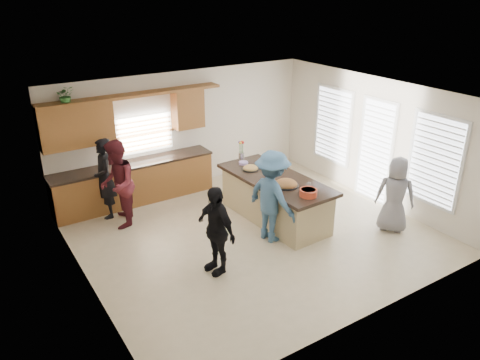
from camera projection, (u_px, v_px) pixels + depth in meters
floor at (253, 234)px, 9.40m from camera, size 6.50×6.50×0.00m
room_shell at (254, 144)px, 8.65m from camera, size 6.52×6.02×2.81m
back_cabinetry at (131, 164)px, 10.43m from camera, size 4.08×0.66×2.46m
right_wall_glazing at (377, 144)px, 10.36m from camera, size 0.06×4.00×2.25m
island at (275, 199)px, 9.82m from camera, size 1.26×2.75×0.95m
platter_front at (286, 184)px, 9.24m from camera, size 0.50×0.50×0.20m
platter_mid at (272, 168)px, 10.03m from camera, size 0.45×0.45×0.18m
platter_back at (251, 168)px, 10.02m from camera, size 0.36×0.36×0.15m
salad_bowl at (308, 192)px, 8.78m from camera, size 0.34×0.34×0.13m
clear_cup at (309, 185)px, 9.14m from camera, size 0.08×0.08×0.10m
plate_stack at (243, 163)px, 10.33m from camera, size 0.20×0.20×0.05m
flower_vase at (241, 150)px, 10.49m from camera, size 0.14×0.14×0.45m
potted_plant at (66, 95)px, 9.26m from camera, size 0.38×0.34×0.38m
woman_left_back at (105, 178)px, 9.80m from camera, size 0.51×0.69×1.73m
woman_left_mid at (117, 184)px, 9.40m from camera, size 0.97×1.08×1.83m
woman_left_front at (216, 230)px, 7.91m from camera, size 0.51×0.98×1.60m
woman_right_back at (272, 197)px, 8.87m from camera, size 0.83×1.26×1.82m
woman_right_front at (395, 195)px, 9.26m from camera, size 0.87×0.90×1.56m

